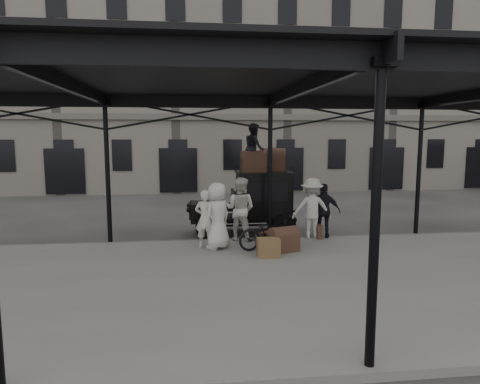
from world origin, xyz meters
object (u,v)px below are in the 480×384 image
(porter_official, at_px, (324,211))
(steamer_trunk_platform, at_px, (283,241))
(bicycle, at_px, (270,232))
(porter_left, at_px, (205,219))
(taxi, at_px, (254,199))
(steamer_trunk_roof_near, at_px, (253,163))

(porter_official, xyz_separation_m, steamer_trunk_platform, (-1.64, -1.48, -0.58))
(steamer_trunk_platform, bearing_deg, bicycle, 121.03)
(porter_official, height_order, bicycle, porter_official)
(bicycle, relative_size, steamer_trunk_platform, 2.38)
(porter_left, bearing_deg, bicycle, -176.00)
(taxi, height_order, porter_left, taxi)
(taxi, xyz_separation_m, porter_left, (-1.80, -2.35, -0.20))
(porter_official, bearing_deg, taxi, -14.56)
(taxi, relative_size, steamer_trunk_roof_near, 4.43)
(steamer_trunk_roof_near, relative_size, steamer_trunk_platform, 1.02)
(porter_left, xyz_separation_m, steamer_trunk_roof_near, (1.72, 2.10, 1.47))
(porter_left, distance_m, steamer_trunk_platform, 2.35)
(taxi, xyz_separation_m, steamer_trunk_platform, (0.38, -3.02, -0.76))
(porter_left, relative_size, bicycle, 0.89)
(porter_left, bearing_deg, porter_official, -152.20)
(taxi, distance_m, steamer_trunk_roof_near, 1.30)
(taxi, height_order, porter_official, taxi)
(porter_left, bearing_deg, taxi, -111.62)
(bicycle, bearing_deg, porter_official, -71.95)
(bicycle, distance_m, steamer_trunk_roof_near, 3.09)
(porter_official, bearing_deg, steamer_trunk_roof_near, -8.84)
(taxi, bearing_deg, porter_official, -37.22)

